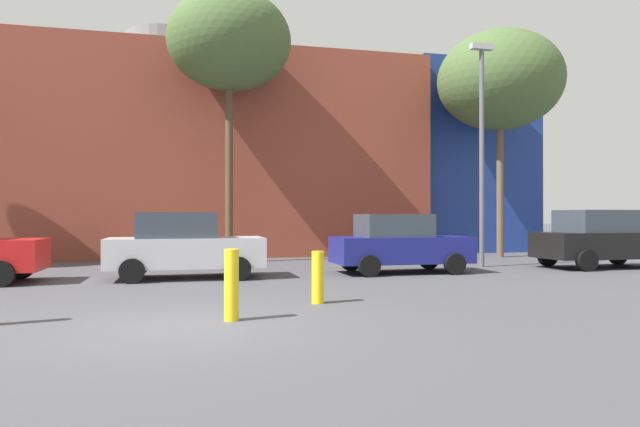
{
  "coord_description": "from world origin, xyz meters",
  "views": [
    {
      "loc": [
        0.08,
        -9.12,
        1.72
      ],
      "look_at": [
        4.85,
        10.3,
        1.8
      ],
      "focal_mm": 31.97,
      "sensor_mm": 36.0,
      "label": 1
    }
  ],
  "objects": [
    {
      "name": "parked_car_4",
      "position": [
        13.61,
        6.91,
        0.95
      ],
      "size": [
        4.4,
        2.16,
        1.91
      ],
      "color": "black",
      "rests_on": "ground_plane"
    },
    {
      "name": "street_lamp",
      "position": [
        9.95,
        8.18,
        4.28
      ],
      "size": [
        0.8,
        0.24,
        7.52
      ],
      "color": "#59595E",
      "rests_on": "ground_plane"
    },
    {
      "name": "bare_tree_1",
      "position": [
        1.83,
        12.02,
        8.15
      ],
      "size": [
        4.56,
        4.56,
        10.01
      ],
      "color": "brown",
      "rests_on": "ground_plane"
    },
    {
      "name": "bollard_yellow_2",
      "position": [
        0.9,
        0.27,
        0.59
      ],
      "size": [
        0.24,
        0.24,
        1.17
      ],
      "primitive_type": "cylinder",
      "color": "yellow",
      "rests_on": "ground_plane"
    },
    {
      "name": "building_backdrop",
      "position": [
        -0.6,
        20.53,
        4.47
      ],
      "size": [
        34.77,
        13.36,
        10.75
      ],
      "color": "brown",
      "rests_on": "ground_plane"
    },
    {
      "name": "bare_tree_2",
      "position": [
        12.99,
        12.04,
        7.33
      ],
      "size": [
        5.15,
        5.15,
        9.41
      ],
      "color": "brown",
      "rests_on": "ground_plane"
    },
    {
      "name": "parked_car_2",
      "position": [
        0.17,
        6.91,
        0.9
      ],
      "size": [
        4.19,
        2.05,
        1.81
      ],
      "color": "silver",
      "rests_on": "ground_plane"
    },
    {
      "name": "bollard_yellow_1",
      "position": [
        2.7,
        1.72,
        0.51
      ],
      "size": [
        0.24,
        0.24,
        1.02
      ],
      "primitive_type": "cylinder",
      "color": "yellow",
      "rests_on": "ground_plane"
    },
    {
      "name": "parked_car_3",
      "position": [
        6.47,
        6.91,
        0.88
      ],
      "size": [
        4.08,
        2.0,
        1.77
      ],
      "color": "navy",
      "rests_on": "ground_plane"
    },
    {
      "name": "ground_plane",
      "position": [
        0.0,
        0.0,
        0.0
      ],
      "size": [
        200.0,
        200.0,
        0.0
      ],
      "primitive_type": "plane",
      "color": "#47474C"
    }
  ]
}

